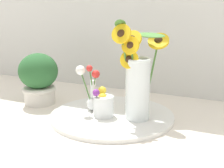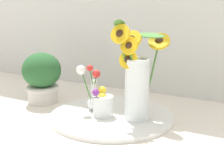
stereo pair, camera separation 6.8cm
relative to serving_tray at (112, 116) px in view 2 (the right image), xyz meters
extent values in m
plane|color=silver|center=(0.04, -0.10, -0.01)|extent=(6.00, 6.00, 0.00)
cylinder|color=white|center=(0.00, 0.00, 0.00)|extent=(0.50, 0.50, 0.02)
cylinder|color=silver|center=(0.11, 0.00, 0.12)|extent=(0.09, 0.09, 0.23)
torus|color=silver|center=(0.11, 0.00, 0.24)|extent=(0.10, 0.10, 0.01)
cylinder|color=#4C8438|center=(0.10, -0.01, 0.14)|extent=(0.03, 0.05, 0.20)
cylinder|color=yellow|center=(0.08, -0.03, 0.24)|extent=(0.08, 0.04, 0.08)
sphere|color=#382314|center=(0.08, -0.03, 0.24)|extent=(0.03, 0.03, 0.03)
cylinder|color=#4C8438|center=(0.14, 0.06, 0.17)|extent=(0.03, 0.09, 0.26)
cylinder|color=yellow|center=(0.15, 0.10, 0.30)|extent=(0.09, 0.07, 0.07)
sphere|color=#382314|center=(0.15, 0.10, 0.30)|extent=(0.03, 0.03, 0.03)
cylinder|color=#4C8438|center=(0.08, -0.03, 0.20)|extent=(0.04, 0.05, 0.27)
cylinder|color=yellow|center=(0.06, -0.05, 0.34)|extent=(0.08, 0.04, 0.08)
sphere|color=#382314|center=(0.06, -0.05, 0.34)|extent=(0.03, 0.03, 0.03)
cylinder|color=#4C8438|center=(0.11, -0.02, 0.18)|extent=(0.03, 0.05, 0.24)
cylinder|color=yellow|center=(0.09, -0.04, 0.30)|extent=(0.07, 0.04, 0.07)
sphere|color=#382314|center=(0.09, -0.04, 0.30)|extent=(0.03, 0.03, 0.03)
cylinder|color=#4C8438|center=(0.08, 0.01, 0.19)|extent=(0.02, 0.02, 0.25)
cylinder|color=yellow|center=(0.08, 0.02, 0.31)|extent=(0.08, 0.06, 0.07)
sphere|color=#382314|center=(0.08, 0.02, 0.31)|extent=(0.03, 0.03, 0.03)
ellipsoid|color=#477F38|center=(0.04, -0.02, 0.37)|extent=(0.06, 0.10, 0.05)
ellipsoid|color=#477F38|center=(0.13, 0.05, 0.33)|extent=(0.16, 0.12, 0.02)
cylinder|color=white|center=(-0.02, -0.03, 0.05)|extent=(0.08, 0.08, 0.08)
cylinder|color=#568E42|center=(-0.03, -0.04, 0.05)|extent=(0.01, 0.01, 0.06)
sphere|color=yellow|center=(-0.03, -0.04, 0.08)|extent=(0.04, 0.04, 0.04)
cylinder|color=#568E42|center=(-0.04, -0.05, 0.07)|extent=(0.01, 0.02, 0.08)
sphere|color=purple|center=(-0.04, -0.06, 0.11)|extent=(0.03, 0.03, 0.03)
cylinder|color=#568E42|center=(-0.03, -0.02, 0.07)|extent=(0.02, 0.02, 0.07)
sphere|color=yellow|center=(-0.04, -0.01, 0.11)|extent=(0.03, 0.03, 0.03)
sphere|color=white|center=(-0.09, 0.01, 0.04)|extent=(0.06, 0.06, 0.06)
cylinder|color=white|center=(-0.09, 0.01, 0.10)|extent=(0.03, 0.03, 0.07)
cylinder|color=#427533|center=(-0.09, 0.00, 0.13)|extent=(0.01, 0.03, 0.13)
sphere|color=red|center=(-0.09, -0.01, 0.19)|extent=(0.03, 0.03, 0.03)
cylinder|color=#427533|center=(-0.09, 0.00, 0.11)|extent=(0.03, 0.01, 0.12)
sphere|color=red|center=(-0.07, 0.00, 0.17)|extent=(0.03, 0.03, 0.03)
cylinder|color=#427533|center=(-0.11, -0.02, 0.11)|extent=(0.03, 0.03, 0.14)
sphere|color=white|center=(-0.12, -0.03, 0.18)|extent=(0.04, 0.04, 0.04)
cylinder|color=beige|center=(-0.38, 0.03, 0.03)|extent=(0.14, 0.14, 0.08)
torus|color=beige|center=(-0.38, 0.03, 0.06)|extent=(0.15, 0.15, 0.02)
ellipsoid|color=#285B2D|center=(-0.38, 0.03, 0.15)|extent=(0.18, 0.18, 0.16)
camera|label=1|loc=(0.50, -1.08, 0.44)|focal=50.00mm
camera|label=2|loc=(0.56, -1.05, 0.44)|focal=50.00mm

